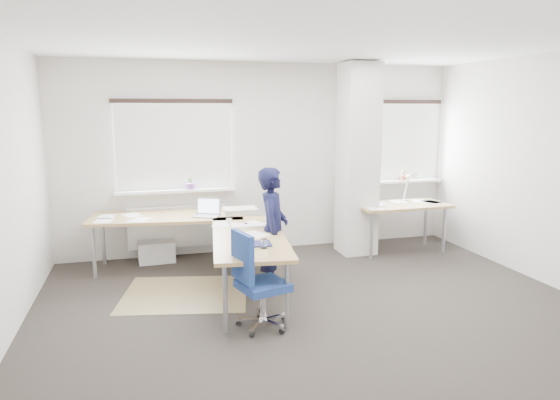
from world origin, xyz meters
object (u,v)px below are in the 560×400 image
object	(u,v)px
task_chair	(260,302)
person	(273,230)
desk_main	(209,227)
desk_side	(400,207)

from	to	relation	value
task_chair	person	distance (m)	1.18
task_chair	person	xyz separation A→B (m)	(0.40, 1.01, 0.46)
task_chair	desk_main	bearing A→B (deg)	85.41
desk_main	person	xyz separation A→B (m)	(0.69, -0.50, 0.04)
desk_main	desk_side	xyz separation A→B (m)	(2.94, 0.56, -0.01)
desk_main	person	size ratio (longest dim) A/B	1.96
desk_side	task_chair	bearing A→B (deg)	-143.08
desk_side	task_chair	distance (m)	3.39
desk_main	task_chair	world-z (taller)	task_chair
desk_main	desk_side	size ratio (longest dim) A/B	2.04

